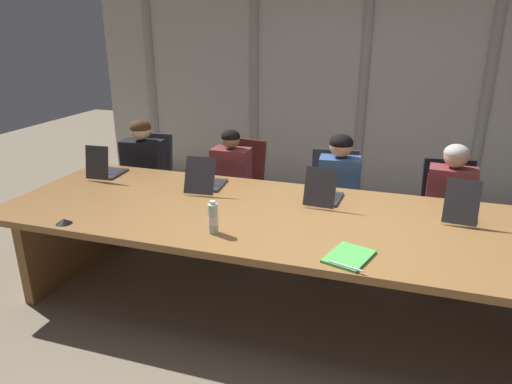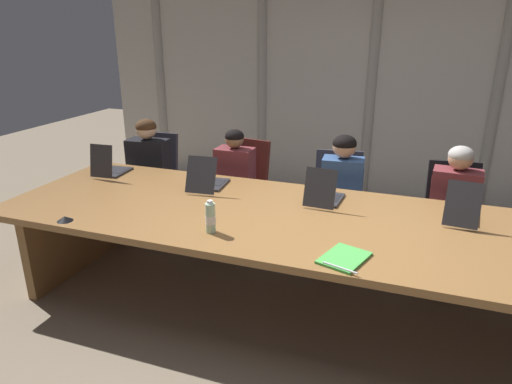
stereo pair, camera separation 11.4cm
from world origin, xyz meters
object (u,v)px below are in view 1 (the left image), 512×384
Objects in this scene: person_left_mid at (228,182)px; conference_mic_left_side at (64,221)px; office_chair_right_mid at (445,229)px; office_chair_left_mid at (237,202)px; person_center at (338,190)px; water_bottle_primary at (213,218)px; laptop_left_end at (106,170)px; spiral_notepad at (349,257)px; person_left_end at (140,169)px; office_chair_left_end at (148,192)px; office_chair_center at (332,215)px; laptop_right_mid at (460,209)px; person_right_mid at (449,203)px; laptop_left_mid at (206,182)px; laptop_center at (324,194)px.

conference_mic_left_side is at bearing -21.52° from person_left_mid.
person_left_mid is (-1.98, -0.17, 0.28)m from office_chair_right_mid.
office_chair_left_mid is 1.84m from conference_mic_left_side.
person_center is 5.16× the size of water_bottle_primary.
spiral_notepad is at bearing -115.12° from laptop_left_end.
spiral_notepad is (2.25, -1.43, 0.10)m from person_left_end.
person_left_mid is (0.98, -0.17, 0.27)m from office_chair_left_end.
person_center reaches higher than office_chair_left_end.
office_chair_left_end is 1.96m from office_chair_center.
conference_mic_left_side is at bearing 116.47° from laptop_right_mid.
laptop_left_end is 0.41× the size of office_chair_right_mid.
person_right_mid is (-0.01, 0.57, -0.17)m from laptop_right_mid.
spiral_notepad is (1.28, -0.87, -0.05)m from laptop_left_mid.
person_right_mid is (1.93, -0.16, 0.28)m from office_chair_left_mid.
office_chair_left_end is at bearing 132.88° from water_bottle_primary.
water_bottle_primary is at bearing 146.47° from laptop_center.
office_chair_left_end is at bearing 73.29° from laptop_center.
person_center is (2.00, 0.53, -0.16)m from laptop_left_end.
laptop_center is at bearing -55.13° from person_right_mid.
office_chair_right_mid is at bearing 83.07° from office_chair_center.
laptop_right_mid is 0.40× the size of person_left_mid.
office_chair_left_mid is at bearing 69.24° from conference_mic_left_side.
water_bottle_primary is (-0.62, -1.34, 0.20)m from person_center.
laptop_right_mid is at bearing 5.15° from person_right_mid.
office_chair_left_mid is 1.04× the size of office_chair_center.
laptop_center reaches higher than office_chair_left_end.
spiral_notepad is (0.88, -0.08, -0.09)m from water_bottle_primary.
person_center reaches higher than laptop_left_end.
person_right_mid is (2.91, -0.01, -0.02)m from person_left_end.
person_center reaches higher than conference_mic_left_side.
office_chair_center is (0.96, 0.71, -0.46)m from laptop_left_mid.
laptop_left_mid reaches higher than office_chair_left_mid.
laptop_center is at bearing 68.53° from person_left_end.
laptop_left_mid is 0.49× the size of office_chair_right_mid.
laptop_left_mid is 0.40× the size of person_center.
laptop_center is 0.35× the size of person_left_end.
office_chair_center is 1.68m from water_bottle_primary.
laptop_right_mid is 1.10m from person_center.
person_right_mid is at bearing -83.30° from laptop_left_end.
water_bottle_primary reaches higher than office_chair_left_mid.
laptop_left_mid is 0.40× the size of person_right_mid.
laptop_right_mid is 0.48× the size of office_chair_center.
laptop_left_end is 2.93m from laptop_right_mid.
person_center reaches higher than laptop_left_mid.
person_right_mid is (2.92, 0.53, -0.17)m from laptop_left_end.
laptop_left_end reaches higher than water_bottle_primary.
conference_mic_left_side reaches higher than spiral_notepad.
office_chair_left_mid is (-1.94, 0.73, -0.45)m from laptop_right_mid.
person_left_end is 1.01× the size of person_center.
person_center is 10.35× the size of conference_mic_left_side.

